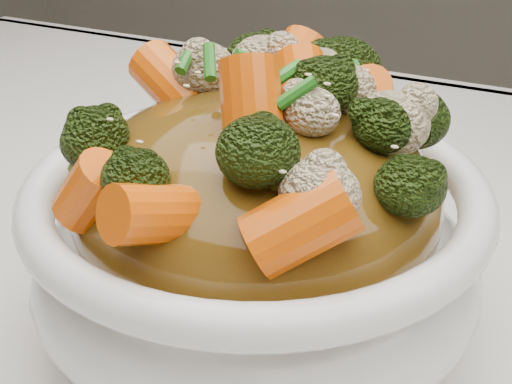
% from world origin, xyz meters
% --- Properties ---
extents(tablecloth, '(1.20, 0.80, 0.04)m').
position_xyz_m(tablecloth, '(0.00, 0.00, 0.73)').
color(tablecloth, white).
rests_on(tablecloth, dining_table).
extents(bowl, '(0.29, 0.29, 0.09)m').
position_xyz_m(bowl, '(-0.02, -0.02, 0.79)').
color(bowl, white).
rests_on(bowl, tablecloth).
extents(sauce_base, '(0.23, 0.23, 0.10)m').
position_xyz_m(sauce_base, '(-0.02, -0.02, 0.83)').
color(sauce_base, '#5C3C0F').
rests_on(sauce_base, bowl).
extents(carrots, '(0.23, 0.23, 0.05)m').
position_xyz_m(carrots, '(-0.02, -0.02, 0.89)').
color(carrots, '#FA6008').
rests_on(carrots, sauce_base).
extents(broccoli, '(0.23, 0.23, 0.05)m').
position_xyz_m(broccoli, '(-0.02, -0.02, 0.89)').
color(broccoli, black).
rests_on(broccoli, sauce_base).
extents(cauliflower, '(0.23, 0.23, 0.04)m').
position_xyz_m(cauliflower, '(-0.02, -0.02, 0.89)').
color(cauliflower, beige).
rests_on(cauliflower, sauce_base).
extents(scallions, '(0.17, 0.17, 0.02)m').
position_xyz_m(scallions, '(-0.02, -0.02, 0.89)').
color(scallions, '#21711A').
rests_on(scallions, sauce_base).
extents(sesame_seeds, '(0.21, 0.21, 0.01)m').
position_xyz_m(sesame_seeds, '(-0.02, -0.02, 0.89)').
color(sesame_seeds, beige).
rests_on(sesame_seeds, sauce_base).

